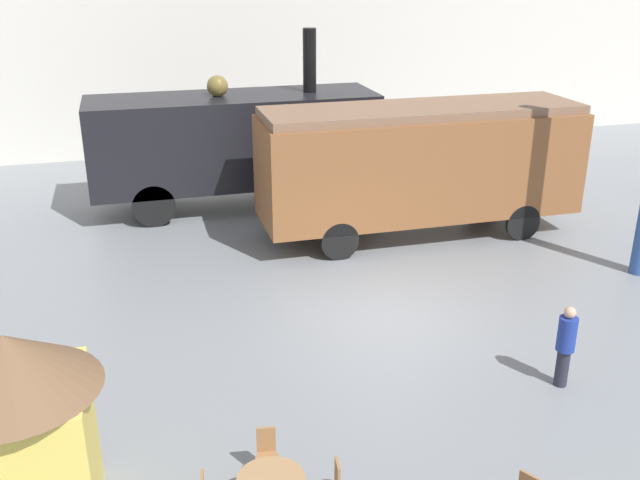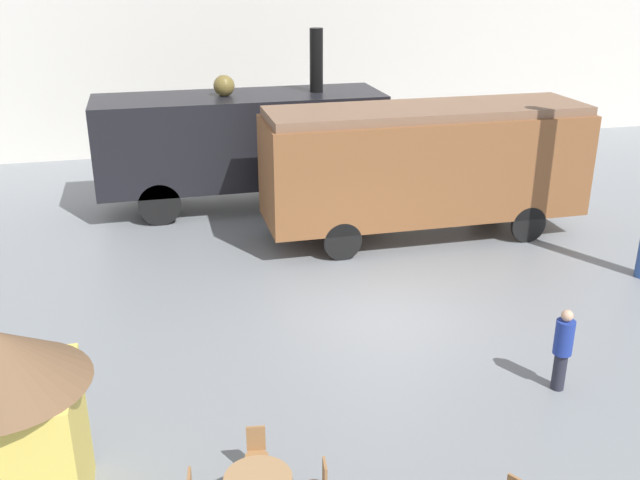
# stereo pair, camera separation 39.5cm
# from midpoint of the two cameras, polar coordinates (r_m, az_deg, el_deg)

# --- Properties ---
(ground_plane) EXTENTS (80.00, 80.00, 0.00)m
(ground_plane) POSITION_cam_midpoint_polar(r_m,az_deg,el_deg) (15.85, 4.76, -6.23)
(ground_plane) COLOR gray
(backdrop_wall) EXTENTS (44.00, 0.15, 9.00)m
(backdrop_wall) POSITION_cam_midpoint_polar(r_m,az_deg,el_deg) (29.23, -5.69, 15.90)
(backdrop_wall) COLOR silver
(backdrop_wall) RESTS_ON ground_plane
(steam_locomotive) EXTENTS (8.78, 2.67, 5.42)m
(steam_locomotive) POSITION_cam_midpoint_polar(r_m,az_deg,el_deg) (22.41, -7.34, 8.00)
(steam_locomotive) COLOR black
(steam_locomotive) RESTS_ON ground_plane
(passenger_coach_wooden) EXTENTS (8.90, 2.56, 3.68)m
(passenger_coach_wooden) POSITION_cam_midpoint_polar(r_m,az_deg,el_deg) (19.98, 7.45, 6.28)
(passenger_coach_wooden) COLOR brown
(passenger_coach_wooden) RESTS_ON ground_plane
(cafe_chair_4) EXTENTS (0.36, 0.37, 0.87)m
(cafe_chair_4) POSITION_cam_midpoint_polar(r_m,az_deg,el_deg) (11.19, -5.34, -16.46)
(cafe_chair_4) COLOR black
(cafe_chair_4) RESTS_ON ground_plane
(visitor_person) EXTENTS (0.34, 0.34, 1.61)m
(visitor_person) POSITION_cam_midpoint_polar(r_m,az_deg,el_deg) (13.75, 18.27, -7.88)
(visitor_person) COLOR #262633
(visitor_person) RESTS_ON ground_plane
(ticket_kiosk) EXTENTS (2.34, 2.34, 3.00)m
(ticket_kiosk) POSITION_cam_midpoint_polar(r_m,az_deg,el_deg) (10.57, -24.02, -13.28)
(ticket_kiosk) COLOR #DBC151
(ticket_kiosk) RESTS_ON ground_plane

